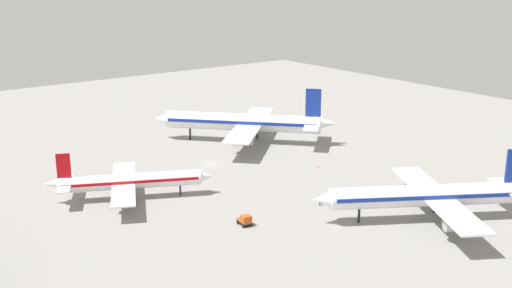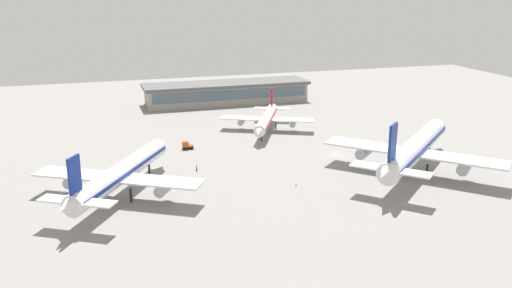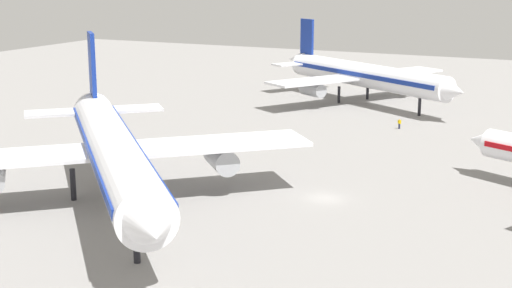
{
  "view_description": "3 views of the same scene",
  "coord_description": "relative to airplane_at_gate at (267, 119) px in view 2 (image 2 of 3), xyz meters",
  "views": [
    {
      "loc": [
        135.4,
        -87.3,
        51.14
      ],
      "look_at": [
        5.48,
        10.85,
        5.02
      ],
      "focal_mm": 43.36,
      "sensor_mm": 36.0,
      "label": 1
    },
    {
      "loc": [
        66.15,
        136.98,
        46.75
      ],
      "look_at": [
        25.24,
        5.19,
        6.61
      ],
      "focal_mm": 38.9,
      "sensor_mm": 36.0,
      "label": 2
    },
    {
      "loc": [
        -76.7,
        -28.52,
        25.7
      ],
      "look_at": [
        12.43,
        14.73,
        2.17
      ],
      "focal_mm": 52.57,
      "sensor_mm": 36.0,
      "label": 3
    }
  ],
  "objects": [
    {
      "name": "airplane_distant",
      "position": [
        49.62,
        44.93,
        1.22
      ],
      "size": [
        37.19,
        44.36,
        15.05
      ],
      "rotation": [
        0.0,
        0.0,
        4.17
      ],
      "color": "white",
      "rests_on": "ground"
    },
    {
      "name": "terminal_building",
      "position": [
        1.17,
        -48.13,
        -0.03
      ],
      "size": [
        66.83,
        16.45,
        8.28
      ],
      "color": "#9E9993",
      "rests_on": "ground"
    },
    {
      "name": "airplane_at_gate",
      "position": [
        0.0,
        0.0,
        0.0
      ],
      "size": [
        29.79,
        35.85,
        11.69
      ],
      "rotation": [
        0.0,
        0.0,
        1.12
      ],
      "color": "white",
      "rests_on": "ground"
    },
    {
      "name": "airplane_taxiing",
      "position": [
        -23.23,
        49.85,
        2.03
      ],
      "size": [
        45.61,
        43.53,
        17.28
      ],
      "rotation": [
        0.0,
        0.0,
        3.89
      ],
      "color": "white",
      "rests_on": "ground"
    },
    {
      "name": "baggage_tug",
      "position": [
        28.63,
        12.22,
        -3.1
      ],
      "size": [
        3.39,
        2.52,
        2.3
      ],
      "rotation": [
        0.0,
        0.0,
        6.17
      ],
      "color": "black",
      "rests_on": "ground"
    },
    {
      "name": "ground",
      "position": [
        -10.76,
        29.81,
        -4.25
      ],
      "size": [
        288.0,
        288.0,
        0.0
      ],
      "primitive_type": "plane",
      "color": "gray"
    },
    {
      "name": "safety_cone_near_gate",
      "position": [
        9.28,
        50.58,
        -3.95
      ],
      "size": [
        0.44,
        0.44,
        0.6
      ],
      "primitive_type": "cone",
      "color": "#EA590C",
      "rests_on": "ground"
    },
    {
      "name": "ground_crew_worker",
      "position": [
        29.71,
        32.25,
        -3.4
      ],
      "size": [
        0.38,
        0.58,
        1.67
      ],
      "rotation": [
        0.0,
        0.0,
        6.28
      ],
      "color": "#1E2338",
      "rests_on": "ground"
    }
  ]
}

